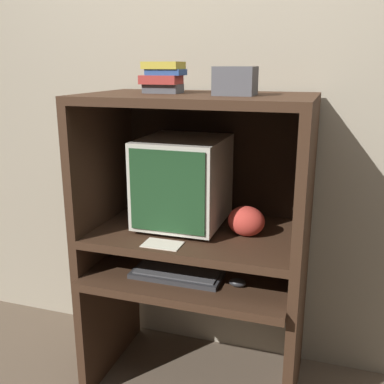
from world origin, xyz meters
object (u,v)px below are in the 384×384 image
at_px(snack_bag, 246,221).
at_px(mouse, 237,283).
at_px(keyboard, 177,274).
at_px(storage_box, 235,81).
at_px(book_stack, 163,77).
at_px(crt_monitor, 183,181).

bearing_deg(snack_bag, mouse, -89.80).
distance_m(keyboard, snack_bag, 0.38).
height_order(mouse, storage_box, storage_box).
relative_size(snack_bag, storage_box, 1.01).
bearing_deg(book_stack, crt_monitor, 17.17).
bearing_deg(mouse, keyboard, 179.64).
height_order(keyboard, mouse, mouse).
xyz_separation_m(mouse, snack_bag, (-0.00, 0.15, 0.22)).
xyz_separation_m(mouse, book_stack, (-0.38, 0.17, 0.82)).
bearing_deg(keyboard, storage_box, 29.33).
xyz_separation_m(keyboard, snack_bag, (0.27, 0.15, 0.22)).
relative_size(crt_monitor, snack_bag, 2.59).
xyz_separation_m(crt_monitor, storage_box, (0.25, -0.07, 0.44)).
bearing_deg(snack_bag, book_stack, 176.98).
height_order(mouse, snack_bag, snack_bag).
bearing_deg(keyboard, snack_bag, 28.69).
xyz_separation_m(keyboard, mouse, (0.27, -0.00, 0.00)).
xyz_separation_m(book_stack, storage_box, (0.32, -0.05, -0.01)).
relative_size(keyboard, storage_box, 2.48).
height_order(snack_bag, book_stack, book_stack).
bearing_deg(keyboard, crt_monitor, 100.56).
bearing_deg(crt_monitor, storage_box, -16.49).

